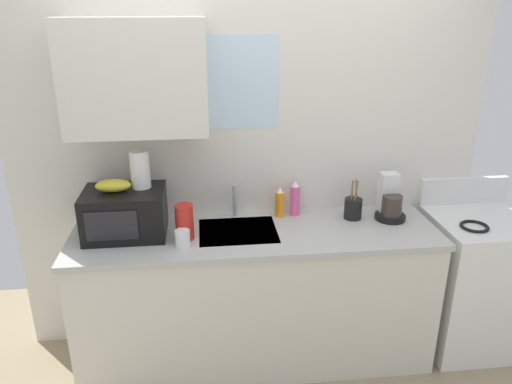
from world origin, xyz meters
name	(u,v)px	position (x,y,z in m)	size (l,w,h in m)	color
kitchen_wall_assembly	(233,145)	(-0.11, 0.31, 1.35)	(2.95, 0.42, 2.50)	silver
counter_unit	(256,295)	(0.00, 0.00, 0.46)	(2.18, 0.63, 0.90)	silver
sink_faucet	(235,201)	(-0.11, 0.24, 1.00)	(0.03, 0.03, 0.21)	#B2B5BA
stove_range	(472,281)	(1.43, 0.00, 0.46)	(0.60, 0.60, 1.08)	white
microwave	(125,213)	(-0.76, 0.05, 1.04)	(0.46, 0.35, 0.27)	black
banana_bunch	(113,186)	(-0.80, 0.05, 1.20)	(0.20, 0.11, 0.07)	gold
paper_towel_roll	(140,169)	(-0.65, 0.10, 1.28)	(0.11, 0.11, 0.22)	white
coffee_maker	(390,202)	(0.85, 0.11, 1.00)	(0.19, 0.21, 0.28)	black
dish_soap_bottle_orange	(280,203)	(0.17, 0.20, 0.99)	(0.06, 0.06, 0.20)	orange
dish_soap_bottle_pink	(295,199)	(0.27, 0.22, 1.01)	(0.06, 0.06, 0.23)	#E55999
cereal_canister	(184,222)	(-0.41, -0.05, 1.00)	(0.10, 0.10, 0.21)	red
mug_white	(183,238)	(-0.43, -0.14, 0.95)	(0.08, 0.08, 0.10)	white
utensil_crock	(353,208)	(0.62, 0.12, 0.97)	(0.11, 0.11, 0.26)	black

